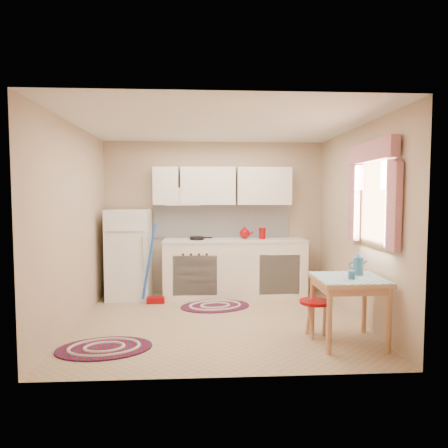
{
  "coord_description": "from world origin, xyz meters",
  "views": [
    {
      "loc": [
        -0.22,
        -5.03,
        1.61
      ],
      "look_at": [
        0.08,
        0.25,
        1.24
      ],
      "focal_mm": 32.0,
      "sensor_mm": 36.0,
      "label": 1
    }
  ],
  "objects": [
    {
      "name": "base_cabinets",
      "position": [
        0.31,
        1.3,
        0.44
      ],
      "size": [
        2.25,
        0.6,
        0.88
      ],
      "primitive_type": "cube",
      "color": "white",
      "rests_on": "ground"
    },
    {
      "name": "countertop",
      "position": [
        0.31,
        1.3,
        0.9
      ],
      "size": [
        2.27,
        0.62,
        0.04
      ],
      "primitive_type": "cube",
      "color": "silver",
      "rests_on": "base_cabinets"
    },
    {
      "name": "table",
      "position": [
        1.38,
        -0.83,
        0.36
      ],
      "size": [
        0.72,
        0.72,
        0.72
      ],
      "primitive_type": "cube",
      "color": "tan",
      "rests_on": "ground"
    },
    {
      "name": "red_canister",
      "position": [
        0.76,
        1.3,
        1.0
      ],
      "size": [
        0.11,
        0.11,
        0.16
      ],
      "primitive_type": "cylinder",
      "rotation": [
        0.0,
        0.0,
        -0.02
      ],
      "color": "#930508",
      "rests_on": "countertop"
    },
    {
      "name": "coffee_pot",
      "position": [
        1.53,
        -0.71,
        0.86
      ],
      "size": [
        0.17,
        0.15,
        0.27
      ],
      "primitive_type": null,
      "rotation": [
        0.0,
        0.0,
        -0.29
      ],
      "color": "teal",
      "rests_on": "table"
    },
    {
      "name": "rug_left",
      "position": [
        -1.24,
        -0.87,
        0.01
      ],
      "size": [
        1.08,
        0.79,
        0.02
      ],
      "primitive_type": null,
      "rotation": [
        0.0,
        0.0,
        0.14
      ],
      "color": "maroon",
      "rests_on": "ground"
    },
    {
      "name": "room_shell",
      "position": [
        0.16,
        0.24,
        1.6
      ],
      "size": [
        3.64,
        3.6,
        2.52
      ],
      "color": "tan",
      "rests_on": "ground"
    },
    {
      "name": "stool",
      "position": [
        1.08,
        -0.62,
        0.21
      ],
      "size": [
        0.45,
        0.45,
        0.42
      ],
      "primitive_type": "cylinder",
      "rotation": [
        0.0,
        0.0,
        0.37
      ],
      "color": "#930508",
      "rests_on": "ground"
    },
    {
      "name": "broom",
      "position": [
        -0.91,
        0.9,
        0.6
      ],
      "size": [
        0.28,
        0.13,
        1.2
      ],
      "primitive_type": null,
      "rotation": [
        0.0,
        0.0,
        0.02
      ],
      "color": "blue",
      "rests_on": "ground"
    },
    {
      "name": "fridge",
      "position": [
        -1.35,
        1.25,
        0.7
      ],
      "size": [
        0.65,
        0.6,
        1.4
      ],
      "primitive_type": "cube",
      "color": "white",
      "rests_on": "ground"
    },
    {
      "name": "red_kettle",
      "position": [
        0.48,
        1.3,
        1.01
      ],
      "size": [
        0.19,
        0.17,
        0.18
      ],
      "primitive_type": null,
      "rotation": [
        0.0,
        0.0,
        -0.03
      ],
      "color": "#930508",
      "rests_on": "countertop"
    },
    {
      "name": "mug",
      "position": [
        1.37,
        -0.93,
        0.77
      ],
      "size": [
        0.09,
        0.09,
        0.1
      ],
      "primitive_type": "cylinder",
      "rotation": [
        0.0,
        0.0,
        -0.23
      ],
      "color": "teal",
      "rests_on": "table"
    },
    {
      "name": "rug_center",
      "position": [
        -0.02,
        0.68,
        0.01
      ],
      "size": [
        1.11,
        0.83,
        0.02
      ],
      "primitive_type": null,
      "rotation": [
        0.0,
        0.0,
        0.16
      ],
      "color": "maroon",
      "rests_on": "ground"
    },
    {
      "name": "frying_pan",
      "position": [
        -0.29,
        1.25,
        0.94
      ],
      "size": [
        0.27,
        0.27,
        0.05
      ],
      "primitive_type": "cylinder",
      "rotation": [
        0.0,
        0.0,
        0.24
      ],
      "color": "black",
      "rests_on": "countertop"
    }
  ]
}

